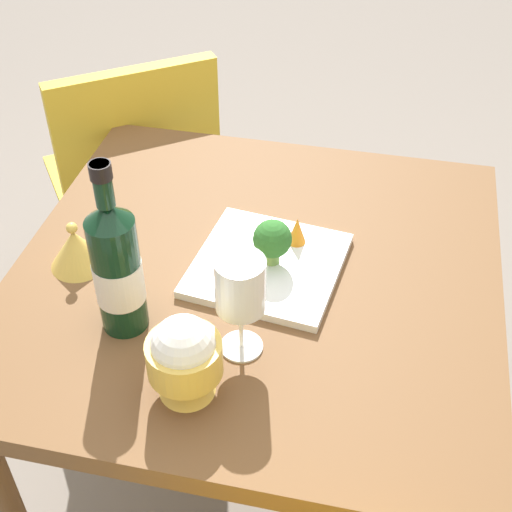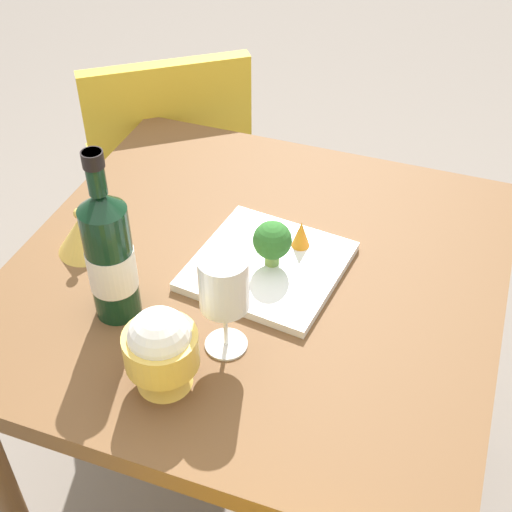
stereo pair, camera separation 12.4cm
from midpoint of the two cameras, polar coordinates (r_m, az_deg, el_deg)
name	(u,v)px [view 1 (the left image)]	position (r m, az deg, el deg)	size (l,w,h in m)	color
ground_plane	(256,491)	(1.82, -2.04, -18.48)	(8.00, 8.00, 0.00)	gray
dining_table	(256,305)	(1.32, -2.69, -4.06)	(0.85, 0.85, 0.73)	brown
chair_by_wall	(136,172)	(1.89, -11.48, 6.56)	(0.56, 0.56, 0.85)	gold
wine_bottle	(117,268)	(1.11, -14.29, -1.05)	(0.08, 0.08, 0.31)	black
wine_glass	(240,288)	(1.03, -4.69, -2.70)	(0.08, 0.08, 0.18)	white
rice_bowl	(184,357)	(1.02, -9.28, -8.19)	(0.11, 0.11, 0.14)	gold
rice_bowl_lid	(76,248)	(1.29, -16.96, 0.50)	(0.10, 0.10, 0.09)	gold
serving_plate	(268,265)	(1.25, -1.87, -0.85)	(0.28, 0.28, 0.02)	white
broccoli_floret	(272,240)	(1.21, -1.59, 1.20)	(0.07, 0.07, 0.09)	#729E4C
carrot_garnish_left	(297,230)	(1.27, 0.55, 1.95)	(0.03, 0.03, 0.05)	orange
carrot_garnish_right	(234,271)	(1.19, -4.75, -1.37)	(0.04, 0.04, 0.05)	orange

